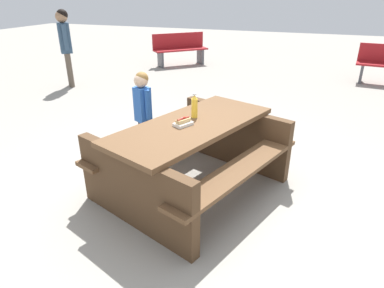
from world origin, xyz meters
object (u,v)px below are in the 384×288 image
(hotdog_tray, at_px, (183,122))
(child_in_coat, at_px, (143,105))
(picnic_table, at_px, (192,151))
(soda_bottle, at_px, (194,106))
(park_bench_mid, at_px, (180,48))
(bystander_adult, at_px, (65,38))

(hotdog_tray, xyz_separation_m, child_in_coat, (-0.58, -0.75, -0.09))
(picnic_table, xyz_separation_m, soda_bottle, (-0.16, -0.03, 0.42))
(hotdog_tray, distance_m, child_in_coat, 0.95)
(child_in_coat, xyz_separation_m, park_bench_mid, (-5.44, -1.75, -0.24))
(hotdog_tray, height_order, bystander_adult, bystander_adult)
(child_in_coat, distance_m, park_bench_mid, 5.72)
(picnic_table, height_order, park_bench_mid, park_bench_mid)
(picnic_table, relative_size, bystander_adult, 1.37)
(bystander_adult, bearing_deg, park_bench_mid, 154.88)
(bystander_adult, bearing_deg, child_in_coat, 51.33)
(child_in_coat, bearing_deg, bystander_adult, -128.67)
(soda_bottle, relative_size, park_bench_mid, 0.19)
(soda_bottle, height_order, park_bench_mid, soda_bottle)
(soda_bottle, height_order, hotdog_tray, soda_bottle)
(soda_bottle, xyz_separation_m, park_bench_mid, (-5.78, -2.52, -0.42))
(soda_bottle, relative_size, bystander_adult, 0.16)
(hotdog_tray, bearing_deg, soda_bottle, 174.28)
(picnic_table, xyz_separation_m, park_bench_mid, (-5.94, -2.56, 0.00))
(picnic_table, relative_size, soda_bottle, 8.56)
(child_in_coat, relative_size, bystander_adult, 0.69)
(picnic_table, bearing_deg, park_bench_mid, -156.70)
(picnic_table, relative_size, child_in_coat, 2.00)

